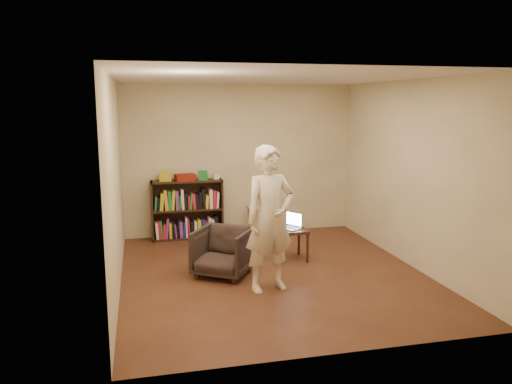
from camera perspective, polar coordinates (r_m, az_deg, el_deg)
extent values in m
plane|color=#442115|center=(6.86, 1.94, -9.31)|extent=(4.50, 4.50, 0.00)
plane|color=silver|center=(6.47, 2.08, 12.95)|extent=(4.50, 4.50, 0.00)
plane|color=beige|center=(8.71, -1.87, 3.68)|extent=(4.00, 0.00, 4.00)
plane|color=beige|center=(6.32, -15.78, 0.81)|extent=(0.00, 4.50, 4.50)
plane|color=beige|center=(7.31, 17.32, 1.97)|extent=(0.00, 4.50, 4.50)
cube|color=black|center=(8.51, -11.79, -2.15)|extent=(0.03, 0.30, 1.00)
cube|color=black|center=(8.61, -3.98, -1.81)|extent=(0.03, 0.30, 1.00)
cube|color=black|center=(8.67, -7.95, -1.80)|extent=(1.20, 0.02, 1.00)
cube|color=black|center=(8.65, -7.78, -5.13)|extent=(1.20, 0.30, 0.03)
cube|color=black|center=(8.54, -7.86, -1.99)|extent=(1.14, 0.30, 0.03)
cube|color=black|center=(8.45, -7.94, 1.23)|extent=(1.20, 0.30, 0.03)
cube|color=gold|center=(8.42, -10.32, 1.78)|extent=(0.20, 0.16, 0.16)
cube|color=maroon|center=(8.42, -8.11, 1.67)|extent=(0.36, 0.28, 0.11)
cube|color=#1F7632|center=(8.44, -6.10, 1.89)|extent=(0.17, 0.17, 0.15)
cube|color=silver|center=(8.52, -4.62, 1.73)|extent=(0.12, 0.12, 0.08)
cube|color=#A97E52|center=(8.61, 0.25, -1.80)|extent=(0.36, 0.36, 0.04)
cylinder|color=#A97E52|center=(8.50, -0.45, -3.74)|extent=(0.03, 0.03, 0.48)
cylinder|color=#A97E52|center=(8.57, 1.39, -3.64)|extent=(0.03, 0.03, 0.48)
cylinder|color=#A97E52|center=(8.77, -0.86, -3.31)|extent=(0.03, 0.03, 0.48)
cylinder|color=#A97E52|center=(8.83, 0.93, -3.21)|extent=(0.03, 0.03, 0.48)
imported|color=#2D231E|center=(6.72, -3.81, -6.84)|extent=(0.96, 0.97, 0.64)
cube|color=#321810|center=(7.34, 3.96, -4.36)|extent=(0.46, 0.46, 0.04)
cylinder|color=#321810|center=(7.16, 2.88, -6.66)|extent=(0.04, 0.04, 0.43)
cylinder|color=#321810|center=(7.28, 5.90, -6.42)|extent=(0.04, 0.04, 0.43)
cylinder|color=#321810|center=(7.53, 2.04, -5.81)|extent=(0.04, 0.04, 0.43)
cylinder|color=#321810|center=(7.64, 4.93, -5.60)|extent=(0.04, 0.04, 0.43)
cube|color=#AEAEB3|center=(7.34, 3.83, -4.12)|extent=(0.35, 0.38, 0.02)
cube|color=black|center=(7.34, 3.83, -4.04)|extent=(0.25, 0.28, 0.00)
cube|color=#AEAEB3|center=(7.40, 4.37, -3.08)|extent=(0.19, 0.26, 0.22)
cube|color=#B6D6FF|center=(7.40, 4.37, -3.08)|extent=(0.16, 0.23, 0.18)
imported|color=beige|center=(6.06, 1.57, -3.10)|extent=(0.74, 0.58, 1.79)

